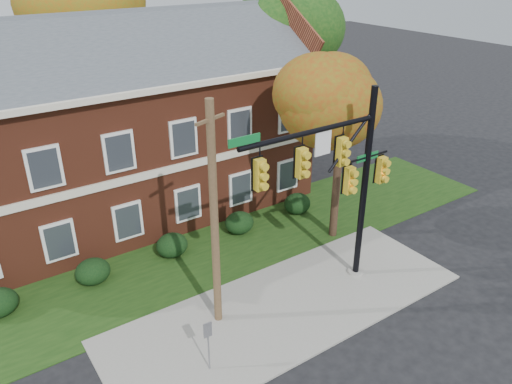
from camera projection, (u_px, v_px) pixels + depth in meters
ground at (304, 322)px, 18.09m from camera, size 120.00×120.00×0.00m
sidewalk at (287, 307)px, 18.81m from camera, size 14.00×5.00×0.08m
grass_strip at (220, 248)px, 22.52m from camera, size 30.00×6.00×0.04m
apartment_building at (117, 117)px, 23.74m from camera, size 18.80×8.80×9.74m
hedge_left at (93, 271)px, 20.03m from camera, size 1.40×1.26×1.05m
hedge_center at (172, 245)px, 21.81m from camera, size 1.40×1.26×1.05m
hedge_right at (239, 223)px, 23.58m from camera, size 1.40×1.26×1.05m
hedge_far_right at (297, 204)px, 25.36m from camera, size 1.40×1.26×1.05m
tree_near_right at (350, 97)px, 20.66m from camera, size 4.50×4.25×8.58m
tree_right_rear at (294, 27)px, 28.73m from camera, size 6.30×5.95×10.62m
tree_far_rear at (82, 14)px, 28.54m from camera, size 6.84×6.46×11.52m
traffic_signal at (338, 174)px, 17.86m from camera, size 7.11×0.63×7.93m
utility_pole at (214, 220)px, 16.36m from camera, size 1.24×0.53×8.26m
sign_post at (208, 339)px, 15.45m from camera, size 0.28×0.06×1.95m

